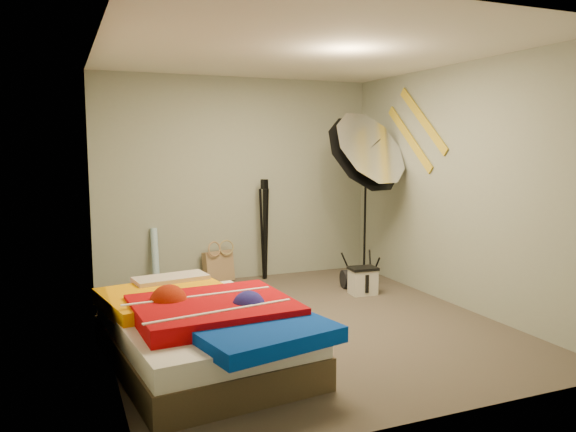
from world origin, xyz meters
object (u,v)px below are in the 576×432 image
camera_case (363,282)px  camera_tripod (265,222)px  bed (203,331)px  wrapping_roll (155,258)px  tote_bag (218,266)px  photo_umbrella (363,155)px  duffel_bag (356,278)px

camera_case → camera_tripod: bearing=129.0°
bed → wrapping_roll: bearing=88.9°
tote_bag → bed: size_ratio=0.18×
wrapping_roll → photo_umbrella: bearing=-20.2°
wrapping_roll → camera_tripod: size_ratio=0.56×
wrapping_roll → bed: size_ratio=0.34×
wrapping_roll → photo_umbrella: size_ratio=0.33×
photo_umbrella → camera_tripod: (-0.95, 0.76, -0.84)m
camera_case → bed: bearing=-144.4°
camera_case → duffel_bag: size_ratio=0.82×
wrapping_roll → photo_umbrella: 2.72m
duffel_bag → tote_bag: bearing=155.6°
duffel_bag → photo_umbrella: 1.45m
bed → camera_tripod: (1.39, 2.43, 0.45)m
tote_bag → camera_case: (1.35, -1.19, -0.05)m
wrapping_roll → bed: (-0.05, -2.51, -0.09)m
bed → photo_umbrella: 3.15m
tote_bag → photo_umbrella: bearing=-43.9°
camera_case → camera_tripod: 1.47m
tote_bag → bed: bearing=-122.9°
wrapping_roll → camera_case: 2.44m
camera_tripod → bed: bearing=-119.7°
tote_bag → wrapping_roll: 0.78m
camera_case → duffel_bag: bearing=78.3°
bed → photo_umbrella: photo_umbrella is taller
tote_bag → duffel_bag: size_ratio=1.08×
tote_bag → duffel_bag: (1.44, -0.89, -0.08)m
wrapping_roll → duffel_bag: (2.20, -0.89, -0.25)m
tote_bag → duffel_bag: 1.69m
wrapping_roll → duffel_bag: wrapping_roll is taller
camera_case → tote_bag: bearing=142.8°
tote_bag → bed: 2.64m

